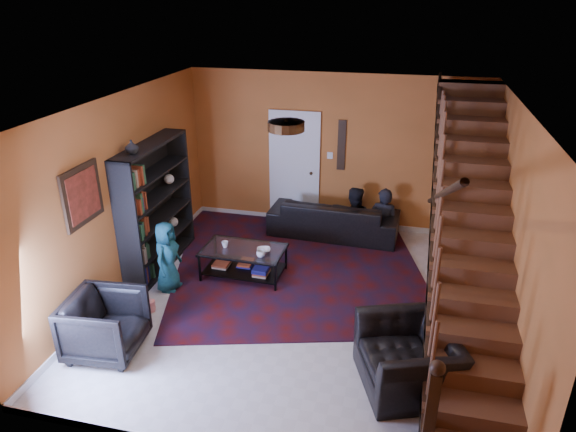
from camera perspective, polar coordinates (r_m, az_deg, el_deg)
name	(u,v)px	position (r m, az deg, el deg)	size (l,w,h in m)	color
floor	(300,302)	(7.39, 1.31, -9.58)	(5.50, 5.50, 0.00)	beige
room	(240,247)	(8.79, -5.36, -3.48)	(5.50, 5.50, 5.50)	#CB6B2D
staircase	(470,228)	(6.65, 19.59, -1.31)	(0.95, 5.02, 3.18)	brown
bookshelf	(157,209)	(8.20, -14.37, 0.80)	(0.35, 1.80, 2.00)	black
door	(294,170)	(9.48, 0.72, 5.13)	(0.82, 0.05, 2.05)	silver
framed_picture	(82,195)	(6.82, -21.91, 2.16)	(0.04, 0.74, 0.74)	maroon
wall_hanging	(342,145)	(9.19, 5.97, 7.82)	(0.14, 0.03, 0.90)	black
ceiling_fixture	(286,126)	(5.55, -0.20, 9.96)	(0.40, 0.40, 0.10)	#3F2814
rug	(297,259)	(8.47, 1.01, -4.79)	(3.81, 4.36, 0.02)	#400B0B
sofa	(334,218)	(9.21, 5.12, -0.19)	(2.27, 0.89, 0.66)	black
armchair_left	(105,325)	(6.66, -19.63, -11.32)	(0.83, 0.85, 0.77)	black
armchair_right	(408,358)	(6.01, 13.14, -15.11)	(1.09, 0.96, 0.71)	black
person_adult_a	(383,225)	(9.22, 10.48, -1.04)	(0.51, 0.34, 1.40)	black
person_adult_b	(353,223)	(9.26, 7.19, -0.81)	(0.67, 0.52, 1.37)	black
person_child	(167,257)	(7.63, -13.29, -4.41)	(0.53, 0.34, 1.07)	#1B5E67
coffee_table	(244,260)	(7.91, -4.94, -4.93)	(1.26, 0.75, 0.47)	black
cup_a	(261,254)	(7.55, -3.04, -4.22)	(0.13, 0.13, 0.10)	#999999
cup_b	(225,244)	(7.87, -7.01, -3.15)	(0.10, 0.10, 0.09)	#999999
bowl	(264,250)	(7.70, -2.71, -3.82)	(0.20, 0.20, 0.05)	#999999
vase	(132,147)	(7.42, -16.99, 7.37)	(0.18, 0.18, 0.19)	#999999
popcorn_bucket	(151,306)	(7.39, -15.01, -9.61)	(0.13, 0.13, 0.15)	red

